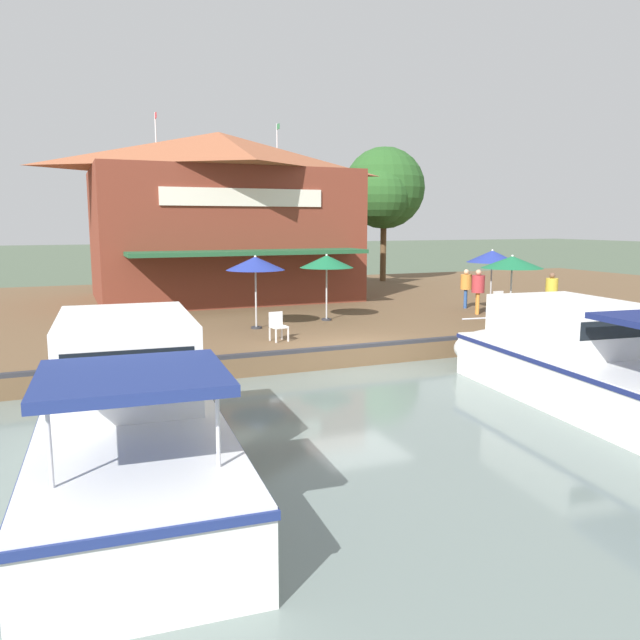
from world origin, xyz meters
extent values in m
plane|color=#4C5B47|center=(0.00, 0.00, 0.00)|extent=(220.00, 220.00, 0.00)
cube|color=brown|center=(-11.00, 0.00, 0.30)|extent=(22.00, 56.00, 0.60)
cube|color=#2D2D33|center=(-0.10, 0.00, 0.65)|extent=(0.20, 50.40, 0.10)
cube|color=brown|center=(-13.17, -0.57, 3.47)|extent=(7.87, 11.05, 5.74)
pyramid|color=#9E5638|center=(-13.17, -0.57, 7.21)|extent=(8.26, 11.60, 1.73)
cube|color=#235633|center=(-8.34, -0.57, 2.90)|extent=(1.80, 9.39, 0.16)
cube|color=silver|center=(-9.20, -0.57, 5.05)|extent=(0.08, 6.63, 0.70)
cylinder|color=silver|center=(-13.17, 2.19, 7.47)|extent=(0.06, 0.06, 2.25)
cube|color=#337547|center=(-12.99, 2.19, 8.44)|extent=(0.36, 0.03, 0.24)
cylinder|color=silver|center=(-13.17, -3.33, 7.54)|extent=(0.06, 0.06, 2.39)
cube|color=#B23338|center=(-12.99, -3.33, 8.59)|extent=(0.36, 0.03, 0.24)
cylinder|color=#B7B7B7|center=(-4.99, 1.21, 1.68)|extent=(0.06, 0.06, 2.17)
cylinder|color=#2D2D33|center=(-4.99, 1.21, 0.63)|extent=(0.36, 0.36, 0.06)
cone|color=#19663D|center=(-4.99, 1.21, 2.70)|extent=(1.90, 1.90, 0.44)
cone|color=silver|center=(-4.99, 1.21, 2.72)|extent=(1.18, 1.18, 0.35)
sphere|color=silver|center=(-4.99, 1.21, 2.92)|extent=(0.08, 0.08, 0.08)
cylinder|color=#B7B7B7|center=(-4.27, -1.61, 1.71)|extent=(0.06, 0.06, 2.21)
cylinder|color=#2D2D33|center=(-4.27, -1.61, 0.63)|extent=(0.36, 0.36, 0.06)
cone|color=navy|center=(-4.27, -1.61, 2.75)|extent=(1.92, 1.92, 0.43)
cone|color=white|center=(-4.27, -1.61, 2.77)|extent=(1.19, 1.19, 0.35)
sphere|color=white|center=(-4.27, -1.61, 2.96)|extent=(0.08, 0.08, 0.08)
cylinder|color=#B7B7B7|center=(-1.95, 6.83, 1.69)|extent=(0.06, 0.06, 2.18)
cylinder|color=#2D2D33|center=(-1.95, 6.83, 0.63)|extent=(0.36, 0.36, 0.06)
cone|color=#19663D|center=(-1.95, 6.83, 2.72)|extent=(2.09, 2.09, 0.41)
cone|color=silver|center=(-1.95, 6.83, 2.74)|extent=(1.29, 1.29, 0.33)
sphere|color=silver|center=(-1.95, 6.83, 2.93)|extent=(0.08, 0.08, 0.08)
cylinder|color=#B7B7B7|center=(-4.47, 7.94, 1.72)|extent=(0.06, 0.06, 2.24)
cylinder|color=#2D2D33|center=(-4.47, 7.94, 0.63)|extent=(0.36, 0.36, 0.06)
cone|color=navy|center=(-4.47, 7.94, 2.77)|extent=(1.95, 1.95, 0.45)
cone|color=white|center=(-4.47, 7.94, 2.79)|extent=(1.21, 1.21, 0.36)
sphere|color=white|center=(-4.47, 7.94, 3.00)|extent=(0.08, 0.08, 0.08)
cube|color=white|center=(-3.73, 8.22, 0.81)|extent=(0.04, 0.04, 0.42)
cube|color=white|center=(-3.76, 7.82, 0.81)|extent=(0.04, 0.04, 0.42)
cube|color=white|center=(-4.13, 8.25, 0.81)|extent=(0.04, 0.04, 0.42)
cube|color=white|center=(-4.16, 7.85, 0.81)|extent=(0.04, 0.04, 0.42)
cube|color=white|center=(-3.94, 8.03, 1.03)|extent=(0.47, 0.47, 0.05)
cube|color=white|center=(-4.14, 8.05, 1.25)|extent=(0.08, 0.44, 0.40)
cube|color=white|center=(-5.30, -6.78, 0.81)|extent=(0.05, 0.05, 0.42)
cube|color=white|center=(-5.47, -7.14, 0.81)|extent=(0.05, 0.05, 0.42)
cube|color=white|center=(-5.67, -6.61, 0.81)|extent=(0.05, 0.05, 0.42)
cube|color=white|center=(-5.84, -6.97, 0.81)|extent=(0.05, 0.05, 0.42)
cube|color=white|center=(-5.57, -6.88, 1.03)|extent=(0.59, 0.59, 0.05)
cube|color=white|center=(-5.75, -6.79, 1.25)|extent=(0.22, 0.42, 0.40)
cube|color=white|center=(-1.71, -1.41, 0.81)|extent=(0.05, 0.05, 0.42)
cube|color=white|center=(-1.65, -1.81, 0.81)|extent=(0.05, 0.05, 0.42)
cube|color=white|center=(-2.11, -1.47, 0.81)|extent=(0.05, 0.05, 0.42)
cube|color=white|center=(-2.05, -1.87, 0.81)|extent=(0.05, 0.05, 0.42)
cube|color=white|center=(-1.88, -1.64, 1.03)|extent=(0.50, 0.50, 0.05)
cube|color=white|center=(-2.08, -1.67, 1.25)|extent=(0.11, 0.44, 0.40)
cylinder|color=orange|center=(-4.25, 7.16, 1.01)|extent=(0.13, 0.13, 0.83)
cylinder|color=orange|center=(-4.10, 7.08, 1.01)|extent=(0.13, 0.13, 0.83)
cylinder|color=#B23338|center=(-4.17, 7.12, 1.76)|extent=(0.48, 0.48, 0.66)
sphere|color=tan|center=(-4.17, 7.12, 2.20)|extent=(0.22, 0.22, 0.22)
cylinder|color=#2D5193|center=(-5.84, 7.77, 0.98)|extent=(0.13, 0.13, 0.77)
cylinder|color=#2D5193|center=(-5.72, 7.67, 0.98)|extent=(0.13, 0.13, 0.77)
cylinder|color=orange|center=(-5.78, 7.72, 1.67)|extent=(0.45, 0.45, 0.61)
sphere|color=#DBB28E|center=(-5.78, 7.72, 2.08)|extent=(0.21, 0.21, 0.21)
cylinder|color=#2D5193|center=(-3.10, 9.62, 0.99)|extent=(0.13, 0.13, 0.77)
cylinder|color=#2D5193|center=(-2.94, 9.63, 0.99)|extent=(0.13, 0.13, 0.77)
cylinder|color=gold|center=(-3.02, 9.62, 1.68)|extent=(0.45, 0.45, 0.61)
sphere|color=brown|center=(-3.02, 9.62, 2.09)|extent=(0.21, 0.21, 0.21)
cube|color=white|center=(6.04, -6.63, 0.65)|extent=(7.14, 3.03, 1.13)
ellipsoid|color=white|center=(2.56, -6.40, 0.65)|extent=(2.62, 2.61, 1.13)
cube|color=navy|center=(6.04, -6.63, 1.13)|extent=(7.22, 3.08, 0.10)
cube|color=white|center=(4.81, -6.55, 1.89)|extent=(3.24, 2.26, 1.36)
cube|color=black|center=(6.34, -6.65, 2.06)|extent=(0.18, 1.81, 0.47)
cube|color=navy|center=(7.68, -6.74, 2.22)|extent=(2.21, 2.33, 0.14)
cylinder|color=silver|center=(8.36, -5.87, 1.72)|extent=(0.05, 0.05, 1.01)
cylinder|color=silver|center=(8.24, -7.68, 1.72)|extent=(0.05, 0.05, 1.01)
cylinder|color=silver|center=(2.27, -6.38, 1.51)|extent=(0.17, 2.06, 0.04)
cube|color=white|center=(5.58, 3.26, 0.63)|extent=(7.88, 3.63, 1.09)
ellipsoid|color=white|center=(1.78, 3.63, 0.63)|extent=(2.95, 3.01, 1.09)
cube|color=navy|center=(5.58, 3.26, 1.09)|extent=(7.97, 3.68, 0.10)
cube|color=white|center=(4.24, 3.39, 1.73)|extent=(3.49, 2.63, 1.11)
cube|color=black|center=(5.85, 3.24, 1.86)|extent=(0.26, 2.03, 0.39)
cylinder|color=silver|center=(1.47, 3.66, 1.47)|extent=(0.26, 2.32, 0.04)
ellipsoid|color=white|center=(8.81, -6.04, 0.20)|extent=(0.61, 0.42, 0.24)
cylinder|color=white|center=(9.02, -6.10, 0.52)|extent=(0.07, 0.07, 0.40)
sphere|color=white|center=(9.03, -6.10, 0.72)|extent=(0.10, 0.10, 0.10)
cone|color=orange|center=(9.10, -6.12, 0.72)|extent=(0.07, 0.06, 0.04)
cylinder|color=brown|center=(-17.71, 10.32, 2.44)|extent=(0.36, 0.36, 3.68)
sphere|color=#285623|center=(-17.71, 10.32, 6.06)|extent=(4.74, 4.74, 4.74)
sphere|color=#285623|center=(-16.76, 9.61, 5.58)|extent=(3.32, 3.32, 3.32)
cylinder|color=brown|center=(-16.78, -0.92, 1.97)|extent=(0.44, 0.44, 2.74)
sphere|color=#285623|center=(-16.78, -0.92, 4.81)|extent=(3.93, 3.93, 3.93)
sphere|color=#285623|center=(-15.99, -1.51, 4.42)|extent=(2.75, 2.75, 2.75)
camera|label=1|loc=(15.25, -7.45, 4.05)|focal=35.00mm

